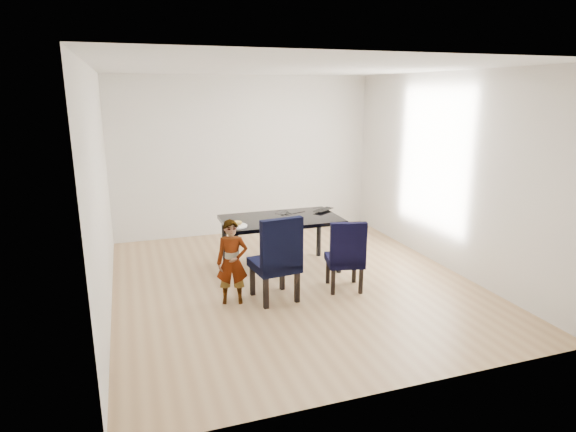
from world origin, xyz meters
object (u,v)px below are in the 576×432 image
object	(u,v)px
dining_table	(281,244)
laptop	(321,210)
chair_left	(274,257)
chair_right	(345,254)
plate	(236,226)
child	(232,262)

from	to	relation	value
dining_table	laptop	bearing A→B (deg)	17.21
chair_left	chair_right	xyz separation A→B (m)	(0.93, 0.01, -0.07)
plate	laptop	world-z (taller)	laptop
child	chair_right	bearing A→B (deg)	11.53
chair_right	plate	world-z (taller)	chair_right
chair_left	child	distance (m)	0.50
child	plate	distance (m)	0.70
dining_table	plate	xyz separation A→B (m)	(-0.68, -0.23, 0.38)
chair_left	laptop	bearing A→B (deg)	39.76
child	dining_table	bearing A→B (deg)	57.40
child	chair_left	bearing A→B (deg)	6.98
plate	chair_right	bearing A→B (deg)	-28.43
chair_right	dining_table	bearing A→B (deg)	134.79
chair_left	laptop	size ratio (longest dim) A/B	3.04
chair_left	plate	bearing A→B (deg)	107.01
dining_table	plate	size ratio (longest dim) A/B	5.62
dining_table	plate	bearing A→B (deg)	-161.24
chair_left	child	world-z (taller)	chair_left
chair_right	child	bearing A→B (deg)	-168.17
dining_table	child	size ratio (longest dim) A/B	1.59
dining_table	chair_left	world-z (taller)	chair_left
chair_left	laptop	world-z (taller)	chair_left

